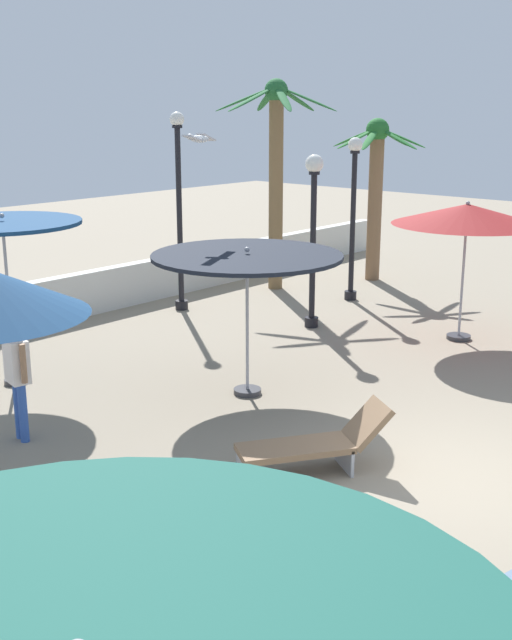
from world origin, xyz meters
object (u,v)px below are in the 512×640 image
object	(u,v)px
palm_tree_2	(376,179)
lamp_post_0	(313,223)
patio_umbrella_1	(247,261)
palm_tree_0	(276,161)
lounge_chair_1	(399,611)
guest_0	(17,370)
lounge_chair_0	(315,443)
lamp_post_2	(353,209)
patio_umbrella_0	(3,229)
patio_umbrella_5	(467,215)
seagull_0	(199,138)
lamp_post_1	(179,204)

from	to	relation	value
palm_tree_2	lamp_post_0	size ratio (longest dim) A/B	1.18
patio_umbrella_1	palm_tree_0	bearing A→B (deg)	36.54
palm_tree_0	lounge_chair_1	bearing A→B (deg)	-135.83
palm_tree_0	palm_tree_2	distance (m)	2.80
patio_umbrella_1	lounge_chair_1	size ratio (longest dim) A/B	1.48
palm_tree_0	guest_0	bearing A→B (deg)	-160.34
palm_tree_0	lounge_chair_1	world-z (taller)	palm_tree_0
lounge_chair_0	patio_umbrella_1	bearing A→B (deg)	58.36
palm_tree_2	guest_0	size ratio (longest dim) A/B	2.50
lamp_post_2	guest_0	world-z (taller)	lamp_post_2
lounge_chair_1	lamp_post_0	bearing A→B (deg)	41.41
patio_umbrella_0	patio_umbrella_5	size ratio (longest dim) A/B	0.99
palm_tree_0	palm_tree_2	world-z (taller)	palm_tree_0
palm_tree_0	lounge_chair_0	distance (m)	10.55
patio_umbrella_5	seagull_0	size ratio (longest dim) A/B	2.72
patio_umbrella_1	palm_tree_0	xyz separation A→B (m)	(5.99, 4.44, 0.99)
guest_0	seagull_0	world-z (taller)	seagull_0
lounge_chair_0	seagull_0	world-z (taller)	seagull_0
patio_umbrella_1	lamp_post_2	xyz separation A→B (m)	(6.24, 2.36, -0.00)
lamp_post_2	seagull_0	size ratio (longest dim) A/B	3.59
patio_umbrella_0	lamp_post_2	xyz separation A→B (m)	(8.39, -0.80, -0.41)
patio_umbrella_1	patio_umbrella_5	xyz separation A→B (m)	(4.94, -1.08, 0.29)
patio_umbrella_1	guest_0	xyz separation A→B (m)	(-3.33, 1.11, -1.14)
patio_umbrella_0	patio_umbrella_5	xyz separation A→B (m)	(7.09, -4.23, -0.12)
patio_umbrella_5	guest_0	world-z (taller)	patio_umbrella_5
lamp_post_1	lamp_post_2	world-z (taller)	lamp_post_1
lounge_chair_1	guest_0	distance (m)	6.14
palm_tree_2	lounge_chair_0	bearing A→B (deg)	-150.42
lamp_post_0	lounge_chair_0	size ratio (longest dim) A/B	1.84
guest_0	palm_tree_2	bearing A→B (deg)	10.03
lamp_post_0	lamp_post_2	bearing A→B (deg)	16.77
palm_tree_2	lamp_post_1	distance (m)	5.64
patio_umbrella_5	lamp_post_2	xyz separation A→B (m)	(1.30, 3.43, -0.29)
patio_umbrella_5	patio_umbrella_0	bearing A→B (deg)	149.17
patio_umbrella_1	patio_umbrella_5	distance (m)	5.07
patio_umbrella_5	palm_tree_2	size ratio (longest dim) A/B	0.69
lounge_chair_0	guest_0	size ratio (longest dim) A/B	1.15
lamp_post_2	lounge_chair_0	world-z (taller)	lamp_post_2
lounge_chair_0	guest_0	xyz separation A→B (m)	(-1.81, 3.57, 0.60)
patio_umbrella_5	lamp_post_0	xyz separation A→B (m)	(-1.18, 2.69, -0.28)
lamp_post_2	lounge_chair_1	distance (m)	12.49
palm_tree_0	lamp_post_1	bearing A→B (deg)	175.94
patio_umbrella_5	lamp_post_0	world-z (taller)	lamp_post_0
lamp_post_0	seagull_0	xyz separation A→B (m)	(-3.34, -0.19, 1.75)
lamp_post_0	seagull_0	distance (m)	3.77
seagull_0	patio_umbrella_1	bearing A→B (deg)	-106.73
lamp_post_0	lamp_post_1	xyz separation A→B (m)	(-0.76, 3.04, 0.20)
patio_umbrella_0	guest_0	bearing A→B (deg)	-120.09
patio_umbrella_0	seagull_0	xyz separation A→B (m)	(2.57, -1.74, 1.34)
patio_umbrella_0	lounge_chair_0	world-z (taller)	patio_umbrella_0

